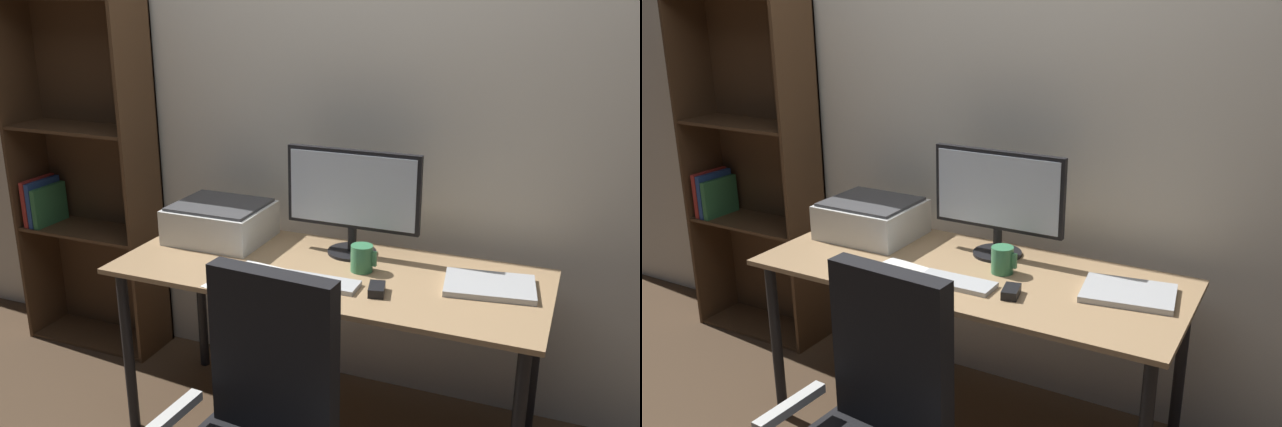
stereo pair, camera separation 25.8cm
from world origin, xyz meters
TOP-DOWN VIEW (x-y plane):
  - back_wall at (0.00, 0.51)m, footprint 6.40×0.10m
  - desk at (0.00, 0.00)m, footprint 1.66×0.68m
  - monitor at (0.02, 0.20)m, footprint 0.55×0.20m
  - keyboard at (0.02, -0.14)m, footprint 0.29×0.11m
  - mouse at (0.24, -0.14)m, footprint 0.08×0.11m
  - coffee_mug at (0.12, 0.04)m, footprint 0.10×0.09m
  - laptop at (0.60, 0.06)m, footprint 0.35×0.27m
  - printer at (-0.56, 0.14)m, footprint 0.40×0.34m
  - paper_sheet at (-0.25, -0.20)m, footprint 0.25×0.32m
  - bookshelf at (-1.45, 0.34)m, footprint 0.72×0.28m

SIDE VIEW (x-z plane):
  - desk at x=0.00m, z-range 0.29..1.03m
  - paper_sheet at x=-0.25m, z-range 0.74..0.74m
  - keyboard at x=0.02m, z-range 0.74..0.76m
  - laptop at x=0.60m, z-range 0.74..0.76m
  - mouse at x=0.24m, z-range 0.74..0.77m
  - coffee_mug at x=0.12m, z-range 0.74..0.84m
  - printer at x=-0.56m, z-range 0.74..0.90m
  - bookshelf at x=-1.45m, z-range -0.01..1.73m
  - monitor at x=0.02m, z-range 0.77..1.21m
  - back_wall at x=0.00m, z-range 0.00..2.60m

